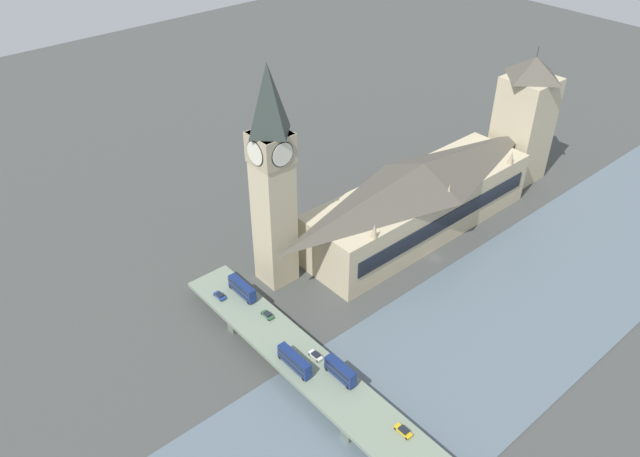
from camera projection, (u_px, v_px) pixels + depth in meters
name	position (u px, v px, depth m)	size (l,w,h in m)	color
ground_plane	(435.00, 258.00, 213.58)	(600.00, 600.00, 0.00)	#424442
river_water	(519.00, 308.00, 192.77)	(55.01, 360.00, 0.30)	slate
parliament_hall	(420.00, 198.00, 219.70)	(25.83, 92.24, 27.48)	#C1B28E
clock_tower	(272.00, 176.00, 183.16)	(11.44, 11.44, 73.11)	#C1B28E
victoria_tower	(524.00, 120.00, 244.53)	(18.01, 18.01, 54.77)	#C1B28E
road_bridge	(362.00, 415.00, 154.16)	(142.02, 14.00, 5.80)	#5D6A59
double_decker_bus_lead	(340.00, 371.00, 161.18)	(10.01, 2.56, 4.75)	navy
double_decker_bus_mid	(242.00, 288.00, 187.94)	(11.29, 2.65, 4.66)	navy
double_decker_bus_rear	(294.00, 361.00, 164.04)	(11.73, 2.51, 4.71)	navy
car_northbound_tail	(316.00, 355.00, 168.11)	(4.39, 1.84, 1.37)	silver
car_southbound_lead	(403.00, 431.00, 148.30)	(4.67, 1.81, 1.48)	gold
car_southbound_mid	(267.00, 315.00, 181.14)	(4.32, 1.78, 1.38)	#2D5638
car_southbound_tail	(220.00, 296.00, 188.00)	(4.37, 1.93, 1.32)	navy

